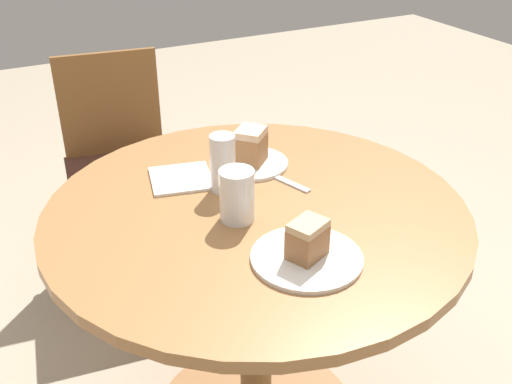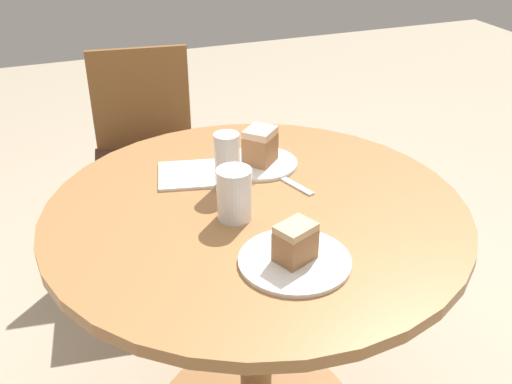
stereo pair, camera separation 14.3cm
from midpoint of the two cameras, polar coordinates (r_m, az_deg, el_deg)
name	(u,v)px [view 1 (the left image)]	position (r m, az deg, el deg)	size (l,w,h in m)	color
table	(256,273)	(1.58, -2.63, -7.83)	(1.04, 1.04, 0.76)	#9E6B3D
chair	(121,167)	(2.38, -14.41, 2.31)	(0.47, 0.53, 0.87)	brown
plate_near	(251,163)	(1.66, -2.98, 2.68)	(0.21, 0.21, 0.01)	silver
plate_far	(307,258)	(1.27, 1.61, -6.38)	(0.24, 0.24, 0.01)	silver
cake_slice_near	(251,146)	(1.63, -3.03, 4.37)	(0.11, 0.11, 0.10)	#9E6B42
cake_slice_far	(307,239)	(1.25, 1.64, -4.64)	(0.10, 0.09, 0.08)	#9E6B42
glass_lemonade	(223,166)	(1.51, -5.89, 2.43)	(0.06, 0.06, 0.15)	beige
glass_water	(237,198)	(1.39, -4.78, -0.65)	(0.08, 0.08, 0.13)	silver
napkin_stack	(181,178)	(1.60, -9.70, 1.21)	(0.19, 0.19, 0.01)	silver
fork	(284,180)	(1.57, 0.06, 1.05)	(0.07, 0.17, 0.00)	silver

